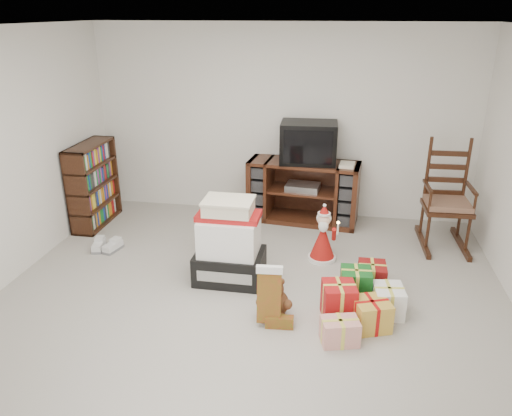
{
  "coord_description": "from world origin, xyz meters",
  "views": [
    {
      "loc": [
        0.78,
        -3.95,
        2.63
      ],
      "look_at": [
        -0.01,
        0.6,
        0.79
      ],
      "focal_mm": 35.0,
      "sensor_mm": 36.0,
      "label": 1
    }
  ],
  "objects": [
    {
      "name": "tv_stand",
      "position": [
        0.33,
        2.22,
        0.41
      ],
      "size": [
        1.47,
        0.65,
        0.81
      ],
      "rotation": [
        0.0,
        0.0,
        -0.1
      ],
      "color": "#4E2516",
      "rests_on": "floor"
    },
    {
      "name": "red_suitcase",
      "position": [
        -0.23,
        0.43,
        0.25
      ],
      "size": [
        0.38,
        0.21,
        0.57
      ],
      "rotation": [
        0.0,
        0.0,
        0.02
      ],
      "color": "maroon",
      "rests_on": "floor"
    },
    {
      "name": "room",
      "position": [
        0.0,
        0.0,
        1.25
      ],
      "size": [
        5.01,
        5.01,
        2.51
      ],
      "color": "#A29C94",
      "rests_on": "ground"
    },
    {
      "name": "teddy_bear",
      "position": [
        0.27,
        -0.07,
        0.17
      ],
      "size": [
        0.26,
        0.23,
        0.39
      ],
      "color": "brown",
      "rests_on": "floor"
    },
    {
      "name": "crt_television",
      "position": [
        0.38,
        2.21,
        1.07
      ],
      "size": [
        0.72,
        0.54,
        0.51
      ],
      "rotation": [
        0.0,
        0.0,
        0.04
      ],
      "color": "black",
      "rests_on": "tv_stand"
    },
    {
      "name": "stocking",
      "position": [
        0.24,
        -0.21,
        0.29
      ],
      "size": [
        0.28,
        0.14,
        0.58
      ],
      "primitive_type": null,
      "rotation": [
        0.0,
        0.0,
        0.08
      ],
      "color": "#0F7D0D",
      "rests_on": "floor"
    },
    {
      "name": "rocking_chair",
      "position": [
        2.05,
        1.82,
        0.45
      ],
      "size": [
        0.56,
        0.89,
        1.31
      ],
      "rotation": [
        0.0,
        0.0,
        0.04
      ],
      "color": "#3D1F10",
      "rests_on": "floor"
    },
    {
      "name": "bookshelf",
      "position": [
        -2.32,
        1.66,
        0.52
      ],
      "size": [
        0.29,
        0.88,
        1.07
      ],
      "color": "#3D1F10",
      "rests_on": "floor"
    },
    {
      "name": "sneaker_pair",
      "position": [
        -1.86,
        0.93,
        0.05
      ],
      "size": [
        0.35,
        0.29,
        0.1
      ],
      "rotation": [
        0.0,
        0.0,
        0.02
      ],
      "color": "silver",
      "rests_on": "floor"
    },
    {
      "name": "mrs_claus_figurine",
      "position": [
        -0.63,
        1.12,
        0.25
      ],
      "size": [
        0.31,
        0.3,
        0.64
      ],
      "color": "#A11511",
      "rests_on": "floor"
    },
    {
      "name": "santa_figurine",
      "position": [
        0.65,
        1.12,
        0.25
      ],
      "size": [
        0.32,
        0.3,
        0.66
      ],
      "color": "#A11511",
      "rests_on": "floor"
    },
    {
      "name": "gift_cluster",
      "position": [
        1.05,
        0.08,
        0.14
      ],
      "size": [
        0.79,
        1.1,
        0.27
      ],
      "color": "#AB1314",
      "rests_on": "floor"
    },
    {
      "name": "gift_pile",
      "position": [
        -0.27,
        0.51,
        0.38
      ],
      "size": [
        0.7,
        0.51,
        0.87
      ],
      "rotation": [
        0.0,
        0.0,
        -0.0
      ],
      "color": "black",
      "rests_on": "floor"
    }
  ]
}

